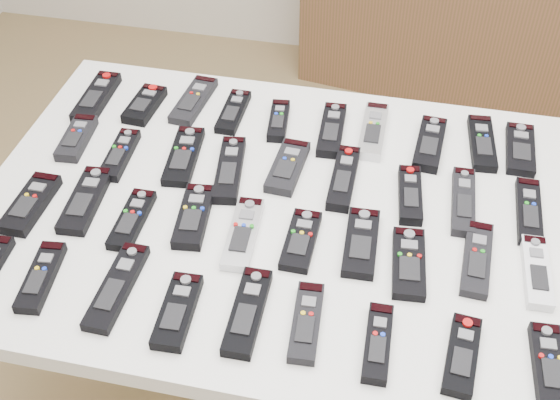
% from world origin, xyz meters
% --- Properties ---
extents(table, '(1.25, 0.88, 0.78)m').
position_xyz_m(table, '(-0.11, 0.08, 0.72)').
color(table, white).
rests_on(table, ground).
extents(sideboard, '(1.55, 0.62, 0.75)m').
position_xyz_m(sideboard, '(0.39, 1.78, 0.38)').
color(sideboard, '#513D20').
rests_on(sideboard, ground).
extents(remote_0, '(0.06, 0.19, 0.02)m').
position_xyz_m(remote_0, '(-0.63, 0.35, 0.79)').
color(remote_0, black).
rests_on(remote_0, table).
extents(remote_1, '(0.07, 0.14, 0.02)m').
position_xyz_m(remote_1, '(-0.50, 0.35, 0.79)').
color(remote_1, black).
rests_on(remote_1, table).
extents(remote_2, '(0.07, 0.19, 0.02)m').
position_xyz_m(remote_2, '(-0.39, 0.39, 0.79)').
color(remote_2, black).
rests_on(remote_2, table).
extents(remote_3, '(0.05, 0.16, 0.02)m').
position_xyz_m(remote_3, '(-0.29, 0.37, 0.79)').
color(remote_3, black).
rests_on(remote_3, table).
extents(remote_4, '(0.06, 0.15, 0.02)m').
position_xyz_m(remote_4, '(-0.17, 0.35, 0.79)').
color(remote_4, black).
rests_on(remote_4, table).
extents(remote_5, '(0.06, 0.18, 0.02)m').
position_xyz_m(remote_5, '(-0.05, 0.35, 0.79)').
color(remote_5, black).
rests_on(remote_5, table).
extents(remote_6, '(0.05, 0.19, 0.02)m').
position_xyz_m(remote_6, '(0.05, 0.36, 0.79)').
color(remote_6, '#B7B7BC').
rests_on(remote_6, table).
extents(remote_7, '(0.07, 0.18, 0.02)m').
position_xyz_m(remote_7, '(0.18, 0.34, 0.79)').
color(remote_7, black).
rests_on(remote_7, table).
extents(remote_8, '(0.07, 0.19, 0.02)m').
position_xyz_m(remote_8, '(0.29, 0.37, 0.79)').
color(remote_8, black).
rests_on(remote_8, table).
extents(remote_9, '(0.06, 0.17, 0.02)m').
position_xyz_m(remote_9, '(0.38, 0.37, 0.79)').
color(remote_9, black).
rests_on(remote_9, table).
extents(remote_10, '(0.06, 0.15, 0.02)m').
position_xyz_m(remote_10, '(-0.61, 0.19, 0.79)').
color(remote_10, black).
rests_on(remote_10, table).
extents(remote_11, '(0.05, 0.16, 0.02)m').
position_xyz_m(remote_11, '(-0.49, 0.16, 0.79)').
color(remote_11, black).
rests_on(remote_11, table).
extents(remote_12, '(0.08, 0.19, 0.02)m').
position_xyz_m(remote_12, '(-0.35, 0.18, 0.79)').
color(remote_12, black).
rests_on(remote_12, table).
extents(remote_13, '(0.08, 0.21, 0.02)m').
position_xyz_m(remote_13, '(-0.24, 0.16, 0.79)').
color(remote_13, black).
rests_on(remote_13, table).
extents(remote_14, '(0.07, 0.17, 0.02)m').
position_xyz_m(remote_14, '(-0.12, 0.20, 0.79)').
color(remote_14, black).
rests_on(remote_14, table).
extents(remote_15, '(0.05, 0.19, 0.02)m').
position_xyz_m(remote_15, '(0.00, 0.19, 0.79)').
color(remote_15, black).
rests_on(remote_15, table).
extents(remote_16, '(0.06, 0.17, 0.02)m').
position_xyz_m(remote_16, '(0.15, 0.16, 0.79)').
color(remote_16, black).
rests_on(remote_16, table).
extents(remote_17, '(0.05, 0.19, 0.02)m').
position_xyz_m(remote_17, '(0.26, 0.17, 0.79)').
color(remote_17, black).
rests_on(remote_17, table).
extents(remote_18, '(0.05, 0.19, 0.02)m').
position_xyz_m(remote_18, '(0.39, 0.17, 0.79)').
color(remote_18, black).
rests_on(remote_18, table).
extents(remote_19, '(0.06, 0.17, 0.02)m').
position_xyz_m(remote_19, '(-0.61, -0.03, 0.79)').
color(remote_19, black).
rests_on(remote_19, table).
extents(remote_20, '(0.07, 0.19, 0.02)m').
position_xyz_m(remote_20, '(-0.50, 0.01, 0.79)').
color(remote_20, black).
rests_on(remote_20, table).
extents(remote_21, '(0.05, 0.16, 0.02)m').
position_xyz_m(remote_21, '(-0.39, -0.03, 0.79)').
color(remote_21, black).
rests_on(remote_21, table).
extents(remote_22, '(0.08, 0.17, 0.02)m').
position_xyz_m(remote_22, '(-0.27, 0.01, 0.79)').
color(remote_22, black).
rests_on(remote_22, table).
extents(remote_23, '(0.06, 0.19, 0.02)m').
position_xyz_m(remote_23, '(-0.16, -0.02, 0.79)').
color(remote_23, '#B7B7BC').
rests_on(remote_23, table).
extents(remote_24, '(0.06, 0.15, 0.02)m').
position_xyz_m(remote_24, '(-0.05, -0.01, 0.79)').
color(remote_24, black).
rests_on(remote_24, table).
extents(remote_25, '(0.07, 0.17, 0.02)m').
position_xyz_m(remote_25, '(0.07, 0.01, 0.79)').
color(remote_25, black).
rests_on(remote_25, table).
extents(remote_26, '(0.07, 0.17, 0.02)m').
position_xyz_m(remote_26, '(0.16, -0.03, 0.79)').
color(remote_26, black).
rests_on(remote_26, table).
extents(remote_27, '(0.06, 0.19, 0.02)m').
position_xyz_m(remote_27, '(0.28, 0.01, 0.79)').
color(remote_27, black).
rests_on(remote_27, table).
extents(remote_28, '(0.05, 0.17, 0.02)m').
position_xyz_m(remote_28, '(0.39, 0.00, 0.79)').
color(remote_28, silver).
rests_on(remote_28, table).
extents(remote_30, '(0.07, 0.16, 0.02)m').
position_xyz_m(remote_30, '(-0.50, -0.20, 0.79)').
color(remote_30, black).
rests_on(remote_30, table).
extents(remote_31, '(0.05, 0.20, 0.02)m').
position_xyz_m(remote_31, '(-0.35, -0.20, 0.79)').
color(remote_31, black).
rests_on(remote_31, table).
extents(remote_32, '(0.06, 0.16, 0.02)m').
position_xyz_m(remote_32, '(-0.23, -0.23, 0.79)').
color(remote_32, black).
rests_on(remote_32, table).
extents(remote_33, '(0.06, 0.19, 0.02)m').
position_xyz_m(remote_33, '(-0.11, -0.20, 0.79)').
color(remote_33, black).
rests_on(remote_33, table).
extents(remote_34, '(0.06, 0.17, 0.02)m').
position_xyz_m(remote_34, '(-0.00, -0.20, 0.79)').
color(remote_34, black).
rests_on(remote_34, table).
extents(remote_35, '(0.05, 0.15, 0.02)m').
position_xyz_m(remote_35, '(0.12, -0.22, 0.79)').
color(remote_35, black).
rests_on(remote_35, table).
extents(remote_36, '(0.06, 0.16, 0.02)m').
position_xyz_m(remote_36, '(0.26, -0.21, 0.79)').
color(remote_36, black).
rests_on(remote_36, table).
extents(remote_37, '(0.06, 0.16, 0.02)m').
position_xyz_m(remote_37, '(0.40, -0.20, 0.79)').
color(remote_37, black).
rests_on(remote_37, table).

